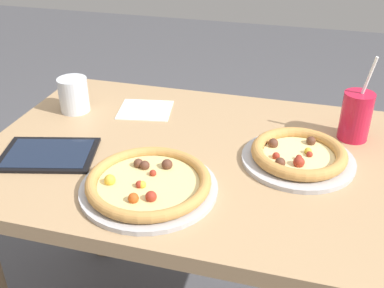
{
  "coord_description": "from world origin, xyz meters",
  "views": [
    {
      "loc": [
        0.21,
        -1.01,
        1.38
      ],
      "look_at": [
        -0.06,
        -0.02,
        0.78
      ],
      "focal_mm": 42.94,
      "sensor_mm": 36.0,
      "label": 1
    }
  ],
  "objects": [
    {
      "name": "tablet",
      "position": [
        -0.42,
        -0.12,
        0.75
      ],
      "size": [
        0.27,
        0.22,
        0.01
      ],
      "color": "black",
      "rests_on": "dining_table"
    },
    {
      "name": "dining_table",
      "position": [
        0.0,
        0.0,
        0.63
      ],
      "size": [
        1.24,
        0.77,
        0.75
      ],
      "color": "tan",
      "rests_on": "ground"
    },
    {
      "name": "pizza_far",
      "position": [
        0.21,
        0.02,
        0.77
      ],
      "size": [
        0.29,
        0.29,
        0.04
      ],
      "color": "#B7B7BC",
      "rests_on": "dining_table"
    },
    {
      "name": "paper_napkin",
      "position": [
        -0.27,
        0.2,
        0.75
      ],
      "size": [
        0.18,
        0.17,
        0.0
      ],
      "primitive_type": "cube",
      "rotation": [
        0.0,
        0.0,
        0.17
      ],
      "color": "white",
      "rests_on": "dining_table"
    },
    {
      "name": "drink_cup_colored",
      "position": [
        0.35,
        0.18,
        0.82
      ],
      "size": [
        0.08,
        0.08,
        0.24
      ],
      "color": "red",
      "rests_on": "dining_table"
    },
    {
      "name": "pizza_near",
      "position": [
        -0.11,
        -0.2,
        0.77
      ],
      "size": [
        0.32,
        0.32,
        0.04
      ],
      "color": "#B7B7BC",
      "rests_on": "dining_table"
    },
    {
      "name": "water_cup_clear",
      "position": [
        -0.48,
        0.14,
        0.8
      ],
      "size": [
        0.09,
        0.09,
        0.11
      ],
      "color": "silver",
      "rests_on": "dining_table"
    }
  ]
}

